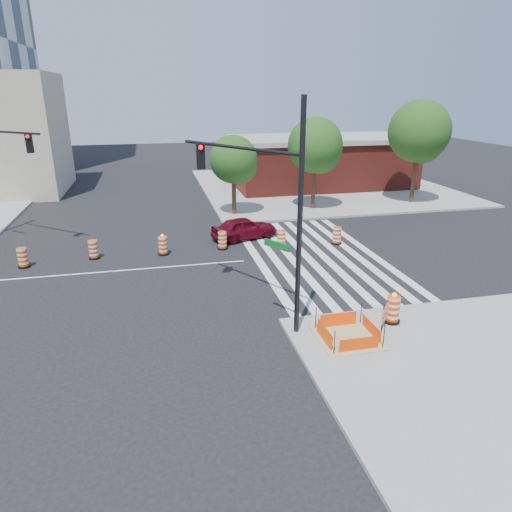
{
  "coord_description": "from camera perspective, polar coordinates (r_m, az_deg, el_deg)",
  "views": [
    {
      "loc": [
        2.6,
        -22.26,
        8.5
      ],
      "look_at": [
        6.96,
        -3.17,
        1.4
      ],
      "focal_mm": 32.0,
      "sensor_mm": 36.0,
      "label": 1
    }
  ],
  "objects": [
    {
      "name": "median_drum_5",
      "position": [
        25.97,
        -4.22,
        1.89
      ],
      "size": [
        0.6,
        0.6,
        1.02
      ],
      "color": "black",
      "rests_on": "ground"
    },
    {
      "name": "median_drum_2",
      "position": [
        26.06,
        -27.12,
        -0.27
      ],
      "size": [
        0.6,
        0.6,
        1.02
      ],
      "color": "black",
      "rests_on": "ground"
    },
    {
      "name": "tree_north_c",
      "position": [
        32.5,
        -2.76,
        11.62
      ],
      "size": [
        3.4,
        3.35,
        5.69
      ],
      "color": "#382314",
      "rests_on": "ground"
    },
    {
      "name": "brick_storefront",
      "position": [
        43.54,
        8.17,
        11.57
      ],
      "size": [
        16.5,
        8.5,
        4.6
      ],
      "color": "maroon",
      "rests_on": "ground"
    },
    {
      "name": "lane_centerline",
      "position": [
        23.97,
        -18.21,
        -1.88
      ],
      "size": [
        14.0,
        0.12,
        0.01
      ],
      "primitive_type": "cube",
      "color": "silver",
      "rests_on": "ground"
    },
    {
      "name": "tree_north_d",
      "position": [
        34.28,
        7.45,
        13.17
      ],
      "size": [
        4.0,
        4.0,
        6.79
      ],
      "color": "#382314",
      "rests_on": "ground"
    },
    {
      "name": "median_drum_3",
      "position": [
        25.92,
        -19.65,
        0.7
      ],
      "size": [
        0.6,
        0.6,
        1.02
      ],
      "color": "black",
      "rests_on": "ground"
    },
    {
      "name": "median_drum_4",
      "position": [
        25.52,
        -11.54,
        1.22
      ],
      "size": [
        0.6,
        0.6,
        1.18
      ],
      "color": "black",
      "rests_on": "ground"
    },
    {
      "name": "sidewalk_ne",
      "position": [
        43.92,
        8.03,
        8.68
      ],
      "size": [
        22.0,
        22.0,
        0.15
      ],
      "primitive_type": "cube",
      "color": "gray",
      "rests_on": "ground"
    },
    {
      "name": "red_coupe",
      "position": [
        27.68,
        -1.5,
        3.51
      ],
      "size": [
        4.27,
        2.66,
        1.36
      ],
      "primitive_type": "imported",
      "rotation": [
        0.0,
        0.0,
        1.86
      ],
      "color": "#560715",
      "rests_on": "ground"
    },
    {
      "name": "pit_drum",
      "position": [
        18.21,
        16.72,
        -6.48
      ],
      "size": [
        0.63,
        0.63,
        1.24
      ],
      "color": "black",
      "rests_on": "ground"
    },
    {
      "name": "median_drum_6",
      "position": [
        26.15,
        3.18,
        2.04
      ],
      "size": [
        0.6,
        0.6,
        1.02
      ],
      "color": "black",
      "rests_on": "ground"
    },
    {
      "name": "tree_north_e",
      "position": [
        38.08,
        19.72,
        14.04
      ],
      "size": [
        4.67,
        4.67,
        7.94
      ],
      "color": "#382314",
      "rests_on": "ground"
    },
    {
      "name": "median_drum_7",
      "position": [
        27.21,
        10.09,
        2.47
      ],
      "size": [
        0.6,
        0.6,
        1.02
      ],
      "color": "black",
      "rests_on": "ground"
    },
    {
      "name": "signal_pole_se",
      "position": [
        16.49,
        0.93,
        7.88
      ],
      "size": [
        3.44,
        5.37,
        8.26
      ],
      "rotation": [
        0.0,
        0.0,
        2.13
      ],
      "color": "black",
      "rests_on": "ground"
    },
    {
      "name": "crosswalk_east",
      "position": [
        25.24,
        7.26,
        0.1
      ],
      "size": [
        6.75,
        13.5,
        0.01
      ],
      "color": "silver",
      "rests_on": "ground"
    },
    {
      "name": "excavation_pit",
      "position": [
        16.89,
        11.4,
        -9.85
      ],
      "size": [
        2.2,
        2.2,
        0.9
      ],
      "color": "tan",
      "rests_on": "ground"
    },
    {
      "name": "barricade",
      "position": [
        17.75,
        15.92,
        -6.85
      ],
      "size": [
        0.64,
        0.69,
        1.06
      ],
      "rotation": [
        0.0,
        0.0,
        0.83
      ],
      "color": "#F14205",
      "rests_on": "ground"
    },
    {
      "name": "ground",
      "position": [
        23.97,
        -18.21,
        -1.89
      ],
      "size": [
        120.0,
        120.0,
        0.0
      ],
      "primitive_type": "plane",
      "color": "black",
      "rests_on": "ground"
    }
  ]
}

